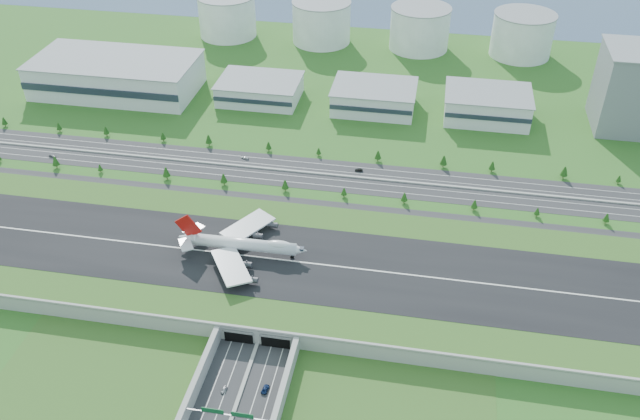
% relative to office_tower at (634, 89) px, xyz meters
% --- Properties ---
extents(ground, '(1200.00, 1200.00, 0.00)m').
position_rel_office_tower_xyz_m(ground, '(-200.00, -195.00, -27.50)').
color(ground, '#214C17').
rests_on(ground, ground).
extents(airfield_deck, '(520.00, 100.00, 9.20)m').
position_rel_office_tower_xyz_m(airfield_deck, '(-200.00, -195.09, -23.38)').
color(airfield_deck, gray).
rests_on(airfield_deck, ground).
extents(sign_gantry_near, '(38.70, 0.70, 9.80)m').
position_rel_office_tower_xyz_m(sign_gantry_near, '(-200.00, -290.04, -20.55)').
color(sign_gantry_near, gray).
rests_on(sign_gantry_near, ground).
extents(north_expressway, '(560.00, 36.00, 0.12)m').
position_rel_office_tower_xyz_m(north_expressway, '(-200.00, -100.00, -27.44)').
color(north_expressway, '#28282B').
rests_on(north_expressway, ground).
extents(tree_row, '(503.29, 48.65, 8.31)m').
position_rel_office_tower_xyz_m(tree_row, '(-182.54, -99.24, -22.89)').
color(tree_row, '#3D2819').
rests_on(tree_row, ground).
extents(hangar_west, '(120.00, 60.00, 25.00)m').
position_rel_office_tower_xyz_m(hangar_west, '(-370.00, -10.00, -15.00)').
color(hangar_west, silver).
rests_on(hangar_west, ground).
extents(hangar_mid_a, '(58.00, 42.00, 15.00)m').
position_rel_office_tower_xyz_m(hangar_mid_a, '(-260.00, -5.00, -20.00)').
color(hangar_mid_a, silver).
rests_on(hangar_mid_a, ground).
extents(hangar_mid_b, '(58.00, 42.00, 17.00)m').
position_rel_office_tower_xyz_m(hangar_mid_b, '(-175.00, -5.00, -19.00)').
color(hangar_mid_b, silver).
rests_on(hangar_mid_b, ground).
extents(hangar_mid_c, '(58.00, 42.00, 19.00)m').
position_rel_office_tower_xyz_m(hangar_mid_c, '(-95.00, -5.00, -18.00)').
color(hangar_mid_c, silver).
rests_on(hangar_mid_c, ground).
extents(office_tower, '(46.00, 46.00, 55.00)m').
position_rel_office_tower_xyz_m(office_tower, '(0.00, 0.00, 0.00)').
color(office_tower, slate).
rests_on(office_tower, ground).
extents(fuel_tank_a, '(50.00, 50.00, 35.00)m').
position_rel_office_tower_xyz_m(fuel_tank_a, '(-320.00, 115.00, -10.00)').
color(fuel_tank_a, silver).
rests_on(fuel_tank_a, ground).
extents(fuel_tank_b, '(50.00, 50.00, 35.00)m').
position_rel_office_tower_xyz_m(fuel_tank_b, '(-235.00, 115.00, -10.00)').
color(fuel_tank_b, silver).
rests_on(fuel_tank_b, ground).
extents(fuel_tank_c, '(50.00, 50.00, 35.00)m').
position_rel_office_tower_xyz_m(fuel_tank_c, '(-150.00, 115.00, -10.00)').
color(fuel_tank_c, silver).
rests_on(fuel_tank_c, ground).
extents(fuel_tank_d, '(50.00, 50.00, 35.00)m').
position_rel_office_tower_xyz_m(fuel_tank_d, '(-65.00, 115.00, -10.00)').
color(fuel_tank_d, silver).
rests_on(fuel_tank_d, ground).
extents(boeing_747, '(67.86, 64.16, 20.98)m').
position_rel_office_tower_xyz_m(boeing_747, '(-220.63, -192.98, -13.55)').
color(boeing_747, silver).
rests_on(boeing_747, airfield_deck).
extents(car_0, '(2.17, 4.08, 1.32)m').
position_rel_office_tower_xyz_m(car_0, '(-207.12, -273.27, -26.72)').
color(car_0, '#B5B4B9').
rests_on(car_0, ground).
extents(car_2, '(3.00, 5.49, 1.46)m').
position_rel_office_tower_xyz_m(car_2, '(-190.17, -269.90, -26.65)').
color(car_2, '#0D1D45').
rests_on(car_2, ground).
extents(car_4, '(5.26, 3.09, 1.68)m').
position_rel_office_tower_xyz_m(car_4, '(-371.27, -110.79, -26.54)').
color(car_4, '#56565B').
rests_on(car_4, ground).
extents(car_5, '(5.02, 2.27, 1.60)m').
position_rel_office_tower_xyz_m(car_5, '(-174.22, -92.34, -26.58)').
color(car_5, black).
rests_on(car_5, ground).
extents(car_7, '(5.42, 3.63, 1.46)m').
position_rel_office_tower_xyz_m(car_7, '(-248.52, -90.22, -26.65)').
color(car_7, silver).
rests_on(car_7, ground).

